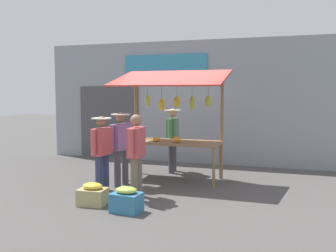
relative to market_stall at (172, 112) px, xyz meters
name	(u,v)px	position (x,y,z in m)	size (l,w,h in m)	color
ground_plane	(172,179)	(-0.01, 0.03, -1.54)	(40.00, 40.00, 0.00)	#514F4C
street_backdrop	(194,102)	(0.05, -2.17, 0.16)	(9.00, 0.30, 3.40)	#8C939E
market_stall	(172,112)	(0.00, 0.00, 0.00)	(2.50, 1.46, 2.50)	olive
vendor_with_sunhat	(173,135)	(0.21, -0.72, -0.61)	(0.41, 0.68, 1.58)	#4C4C51
shopper_with_ponytail	(102,148)	(0.98, 1.50, -0.66)	(0.39, 0.66, 1.52)	navy
shopper_in_striped_shirt	(121,143)	(0.83, 0.93, -0.62)	(0.40, 0.66, 1.56)	#4C4C51
shopper_with_shopping_bag	(136,150)	(0.16, 1.69, -0.63)	(0.26, 0.68, 1.58)	#726656
produce_crate_near	(93,195)	(0.72, 2.34, -1.35)	(0.51, 0.40, 0.40)	tan
produce_crate_side	(127,200)	(-0.02, 2.52, -1.34)	(0.51, 0.39, 0.43)	teal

